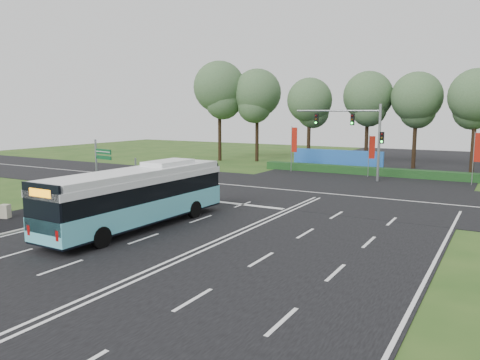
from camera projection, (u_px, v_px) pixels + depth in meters
name	position (u px, v px, depth m)	size (l,w,h in m)	color
ground	(250.00, 227.00, 25.97)	(120.00, 120.00, 0.00)	#274918
road_main	(250.00, 226.00, 25.97)	(20.00, 120.00, 0.04)	black
road_cross	(324.00, 194.00, 36.25)	(120.00, 14.00, 0.05)	black
bike_path	(54.00, 212.00, 29.57)	(5.00, 18.00, 0.06)	black
kerb_strip	(81.00, 216.00, 28.38)	(0.25, 18.00, 0.12)	gray
city_bus	(139.00, 196.00, 25.42)	(2.78, 12.21, 3.49)	#5ECADB
pedestrian_signal	(136.00, 178.00, 32.76)	(0.27, 0.40, 3.12)	gray
street_sign	(99.00, 165.00, 31.52)	(1.73, 0.35, 4.47)	gray
utility_cabinet	(5.00, 212.00, 27.73)	(0.52, 0.44, 0.87)	beige
banner_flag_left	(294.00, 143.00, 48.88)	(0.70, 0.17, 4.79)	gray
banner_flag_mid	(371.00, 150.00, 45.12)	(0.57, 0.26, 4.07)	gray
banner_flag_right	(477.00, 151.00, 39.80)	(0.68, 0.14, 4.64)	gray
traffic_light_gantry	(360.00, 130.00, 42.76)	(8.41, 0.28, 7.00)	gray
hedge	(367.00, 171.00, 46.91)	(22.00, 1.20, 0.80)	#143717
blue_hoarding	(337.00, 160.00, 50.93)	(10.00, 0.30, 2.20)	blue
eucalyptus_row	(385.00, 91.00, 51.24)	(47.13, 9.78, 12.71)	black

